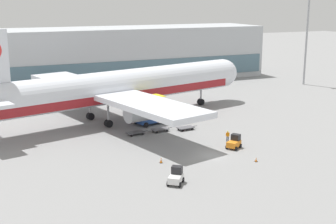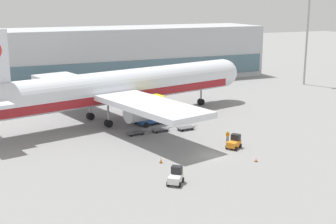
{
  "view_description": "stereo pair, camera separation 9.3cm",
  "coord_description": "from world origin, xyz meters",
  "px_view_note": "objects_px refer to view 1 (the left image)",
  "views": [
    {
      "loc": [
        -30.43,
        -54.5,
        21.28
      ],
      "look_at": [
        -1.63,
        10.86,
        4.0
      ],
      "focal_mm": 50.0,
      "sensor_mm": 36.0,
      "label": 1
    },
    {
      "loc": [
        -30.34,
        -54.53,
        21.28
      ],
      "look_at": [
        -1.63,
        10.86,
        4.0
      ],
      "focal_mm": 50.0,
      "sensor_mm": 36.0,
      "label": 2
    }
  ],
  "objects_px": {
    "baggage_tug_mid": "(176,177)",
    "baggage_dolly_third": "(186,128)",
    "light_mast": "(307,29)",
    "ground_crew_near": "(228,135)",
    "airplane_main": "(115,89)",
    "baggage_tug_foreground": "(234,142)",
    "traffic_cone_far": "(161,160)",
    "baggage_dolly_second": "(160,129)",
    "scissor_lift_loader": "(150,113)",
    "baggage_dolly_lead": "(136,132)",
    "traffic_cone_near": "(256,160)"
  },
  "relations": [
    {
      "from": "baggage_tug_foreground",
      "to": "ground_crew_near",
      "type": "xyz_separation_m",
      "value": [
        0.82,
        3.26,
        0.09
      ]
    },
    {
      "from": "baggage_dolly_second",
      "to": "baggage_tug_foreground",
      "type": "bearing_deg",
      "value": -68.16
    },
    {
      "from": "baggage_tug_foreground",
      "to": "traffic_cone_far",
      "type": "xyz_separation_m",
      "value": [
        -12.33,
        -1.59,
        -0.49
      ]
    },
    {
      "from": "traffic_cone_far",
      "to": "baggage_dolly_third",
      "type": "bearing_deg",
      "value": 52.79
    },
    {
      "from": "airplane_main",
      "to": "traffic_cone_near",
      "type": "height_order",
      "value": "airplane_main"
    },
    {
      "from": "airplane_main",
      "to": "ground_crew_near",
      "type": "distance_m",
      "value": 23.1
    },
    {
      "from": "baggage_dolly_third",
      "to": "traffic_cone_far",
      "type": "bearing_deg",
      "value": -133.01
    },
    {
      "from": "baggage_dolly_second",
      "to": "light_mast",
      "type": "bearing_deg",
      "value": 21.06
    },
    {
      "from": "scissor_lift_loader",
      "to": "baggage_dolly_lead",
      "type": "relative_size",
      "value": 1.54
    },
    {
      "from": "baggage_tug_mid",
      "to": "baggage_dolly_third",
      "type": "bearing_deg",
      "value": 10.46
    },
    {
      "from": "scissor_lift_loader",
      "to": "baggage_dolly_third",
      "type": "relative_size",
      "value": 1.54
    },
    {
      "from": "baggage_dolly_third",
      "to": "traffic_cone_near",
      "type": "relative_size",
      "value": 6.4
    },
    {
      "from": "baggage_tug_foreground",
      "to": "traffic_cone_near",
      "type": "height_order",
      "value": "baggage_tug_foreground"
    },
    {
      "from": "traffic_cone_near",
      "to": "traffic_cone_far",
      "type": "relative_size",
      "value": 0.75
    },
    {
      "from": "light_mast",
      "to": "traffic_cone_far",
      "type": "bearing_deg",
      "value": -144.87
    },
    {
      "from": "baggage_dolly_third",
      "to": "traffic_cone_near",
      "type": "bearing_deg",
      "value": -89.98
    },
    {
      "from": "light_mast",
      "to": "baggage_dolly_second",
      "type": "height_order",
      "value": "light_mast"
    },
    {
      "from": "baggage_tug_mid",
      "to": "ground_crew_near",
      "type": "relative_size",
      "value": 1.68
    },
    {
      "from": "baggage_tug_mid",
      "to": "baggage_dolly_second",
      "type": "height_order",
      "value": "baggage_tug_mid"
    },
    {
      "from": "baggage_dolly_second",
      "to": "traffic_cone_far",
      "type": "distance_m",
      "value": 15.23
    },
    {
      "from": "scissor_lift_loader",
      "to": "traffic_cone_far",
      "type": "bearing_deg",
      "value": -121.6
    },
    {
      "from": "scissor_lift_loader",
      "to": "baggage_dolly_third",
      "type": "xyz_separation_m",
      "value": [
        3.99,
        -6.03,
        -1.51
      ]
    },
    {
      "from": "baggage_dolly_lead",
      "to": "traffic_cone_far",
      "type": "bearing_deg",
      "value": -101.71
    },
    {
      "from": "baggage_dolly_third",
      "to": "ground_crew_near",
      "type": "distance_m",
      "value": 8.99
    },
    {
      "from": "baggage_tug_mid",
      "to": "baggage_dolly_second",
      "type": "distance_m",
      "value": 22.5
    },
    {
      "from": "scissor_lift_loader",
      "to": "baggage_tug_mid",
      "type": "distance_m",
      "value": 27.6
    },
    {
      "from": "ground_crew_near",
      "to": "baggage_dolly_third",
      "type": "bearing_deg",
      "value": -48.33
    },
    {
      "from": "scissor_lift_loader",
      "to": "light_mast",
      "type": "bearing_deg",
      "value": 8.01
    },
    {
      "from": "light_mast",
      "to": "ground_crew_near",
      "type": "height_order",
      "value": "light_mast"
    },
    {
      "from": "baggage_dolly_lead",
      "to": "ground_crew_near",
      "type": "relative_size",
      "value": 2.27
    },
    {
      "from": "baggage_dolly_second",
      "to": "baggage_dolly_third",
      "type": "height_order",
      "value": "same"
    },
    {
      "from": "traffic_cone_near",
      "to": "ground_crew_near",
      "type": "bearing_deg",
      "value": 82.59
    },
    {
      "from": "light_mast",
      "to": "scissor_lift_loader",
      "type": "height_order",
      "value": "light_mast"
    },
    {
      "from": "baggage_dolly_second",
      "to": "baggage_dolly_third",
      "type": "xyz_separation_m",
      "value": [
        4.29,
        -0.8,
        0.0
      ]
    },
    {
      "from": "light_mast",
      "to": "ground_crew_near",
      "type": "relative_size",
      "value": 14.62
    },
    {
      "from": "baggage_tug_mid",
      "to": "scissor_lift_loader",
      "type": "bearing_deg",
      "value": 23.87
    },
    {
      "from": "light_mast",
      "to": "ground_crew_near",
      "type": "distance_m",
      "value": 57.25
    },
    {
      "from": "airplane_main",
      "to": "baggage_tug_foreground",
      "type": "relative_size",
      "value": 20.27
    },
    {
      "from": "baggage_tug_foreground",
      "to": "baggage_dolly_third",
      "type": "xyz_separation_m",
      "value": [
        -2.25,
        11.69,
        -0.49
      ]
    },
    {
      "from": "airplane_main",
      "to": "baggage_dolly_lead",
      "type": "distance_m",
      "value": 11.51
    },
    {
      "from": "light_mast",
      "to": "baggage_tug_mid",
      "type": "relative_size",
      "value": 8.69
    },
    {
      "from": "baggage_dolly_second",
      "to": "traffic_cone_far",
      "type": "bearing_deg",
      "value": -118.14
    },
    {
      "from": "light_mast",
      "to": "scissor_lift_loader",
      "type": "xyz_separation_m",
      "value": [
        -50.49,
        -20.5,
        -12.07
      ]
    },
    {
      "from": "scissor_lift_loader",
      "to": "baggage_dolly_second",
      "type": "height_order",
      "value": "scissor_lift_loader"
    },
    {
      "from": "light_mast",
      "to": "baggage_dolly_second",
      "type": "bearing_deg",
      "value": -153.14
    },
    {
      "from": "baggage_dolly_third",
      "to": "baggage_tug_mid",
      "type": "bearing_deg",
      "value": -124.47
    },
    {
      "from": "baggage_dolly_lead",
      "to": "ground_crew_near",
      "type": "xyz_separation_m",
      "value": [
        11.71,
        -9.07,
        0.57
      ]
    },
    {
      "from": "light_mast",
      "to": "baggage_tug_foreground",
      "type": "distance_m",
      "value": 59.92
    },
    {
      "from": "ground_crew_near",
      "to": "light_mast",
      "type": "bearing_deg",
      "value": -119.5
    },
    {
      "from": "baggage_tug_mid",
      "to": "traffic_cone_far",
      "type": "relative_size",
      "value": 3.57
    }
  ]
}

